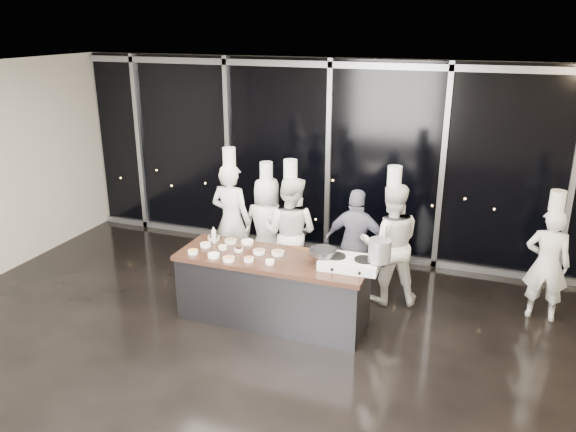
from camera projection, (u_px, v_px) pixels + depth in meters
name	position (u px, v px, depth m)	size (l,w,h in m)	color
ground	(245.00, 356.00, 6.62)	(9.00, 9.00, 0.00)	black
room_shell	(255.00, 173.00, 5.82)	(9.02, 7.02, 3.21)	beige
window_wall	(329.00, 159.00, 9.13)	(8.90, 0.11, 3.20)	black
demo_counter	(273.00, 289.00, 7.26)	(2.46, 0.86, 0.90)	#36353A
stove	(350.00, 263.00, 6.79)	(0.73, 0.48, 0.14)	white
frying_pan	(322.00, 251.00, 6.86)	(0.60, 0.36, 0.06)	slate
stock_pot	(380.00, 250.00, 6.61)	(0.27, 0.27, 0.27)	#BDBDBF
prep_bowls	(235.00, 249.00, 7.29)	(1.19, 0.75, 0.05)	white
squeeze_bottle	(214.00, 235.00, 7.54)	(0.06, 0.06, 0.23)	silver
chef_far_left	(231.00, 220.00, 8.42)	(0.69, 0.50, 2.01)	white
chef_left	(267.00, 227.00, 8.46)	(0.79, 0.54, 1.79)	white
chef_center	(290.00, 233.00, 8.05)	(0.86, 0.69, 1.93)	white
guest	(356.00, 243.00, 7.86)	(0.92, 0.39, 1.57)	#17163D
chef_right	(390.00, 243.00, 7.65)	(1.00, 0.89, 1.95)	white
chef_side	(547.00, 263.00, 7.23)	(0.57, 0.39, 1.75)	white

